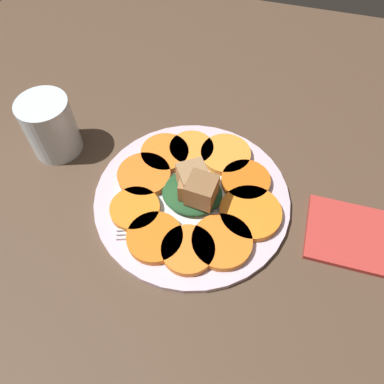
{
  "coord_description": "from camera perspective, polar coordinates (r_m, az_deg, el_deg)",
  "views": [
    {
      "loc": [
        8.5,
        -30.56,
        50.79
      ],
      "look_at": [
        0.0,
        0.0,
        4.1
      ],
      "focal_mm": 35.0,
      "sensor_mm": 36.0,
      "label": 1
    }
  ],
  "objects": [
    {
      "name": "carrot_slice_3",
      "position": [
        0.59,
        8.18,
        1.73
      ],
      "size": [
        7.62,
        7.62,
        1.14
      ],
      "primitive_type": "cylinder",
      "color": "orange",
      "rests_on": "plate"
    },
    {
      "name": "carrot_slice_9",
      "position": [
        0.53,
        -5.68,
        -6.92
      ],
      "size": [
        7.98,
        7.98,
        1.14
      ],
      "primitive_type": "cylinder",
      "color": "orange",
      "rests_on": "plate"
    },
    {
      "name": "carrot_slice_4",
      "position": [
        0.62,
        5.14,
        5.74
      ],
      "size": [
        8.19,
        8.19,
        1.14
      ],
      "primitive_type": "cylinder",
      "color": "orange",
      "rests_on": "plate"
    },
    {
      "name": "carrot_slice_1",
      "position": [
        0.53,
        4.57,
        -7.54
      ],
      "size": [
        8.55,
        8.55,
        1.14
      ],
      "primitive_type": "cylinder",
      "color": "orange",
      "rests_on": "plate"
    },
    {
      "name": "carrot_slice_2",
      "position": [
        0.56,
        8.88,
        -3.15
      ],
      "size": [
        9.16,
        9.16,
        1.14
      ],
      "primitive_type": "cylinder",
      "color": "orange",
      "rests_on": "plate"
    },
    {
      "name": "table_slab",
      "position": [
        0.59,
        -0.0,
        -1.69
      ],
      "size": [
        120.0,
        120.0,
        2.0
      ],
      "primitive_type": "cube",
      "color": "#4C3828",
      "rests_on": "ground"
    },
    {
      "name": "plate",
      "position": [
        0.58,
        -0.0,
        -0.88
      ],
      "size": [
        29.98,
        29.98,
        1.05
      ],
      "color": "silver",
      "rests_on": "table_slab"
    },
    {
      "name": "carrot_slice_5",
      "position": [
        0.62,
        -0.07,
        6.58
      ],
      "size": [
        7.28,
        7.28,
        1.14
      ],
      "primitive_type": "cylinder",
      "color": "orange",
      "rests_on": "plate"
    },
    {
      "name": "carrot_slice_7",
      "position": [
        0.59,
        -7.31,
        2.58
      ],
      "size": [
        8.38,
        8.38,
        1.14
      ],
      "primitive_type": "cylinder",
      "color": "orange",
      "rests_on": "plate"
    },
    {
      "name": "fork",
      "position": [
        0.54,
        -2.36,
        -5.78
      ],
      "size": [
        17.83,
        7.33,
        0.4
      ],
      "rotation": [
        0.0,
        0.0,
        0.32
      ],
      "color": "silver",
      "rests_on": "plate"
    },
    {
      "name": "water_glass",
      "position": [
        0.65,
        -20.76,
        9.29
      ],
      "size": [
        8.13,
        8.13,
        9.96
      ],
      "color": "silver",
      "rests_on": "table_slab"
    },
    {
      "name": "napkin",
      "position": [
        0.6,
        25.39,
        -6.75
      ],
      "size": [
        17.86,
        10.72,
        0.8
      ],
      "color": "#B2332D",
      "rests_on": "table_slab"
    },
    {
      "name": "carrot_slice_0",
      "position": [
        0.52,
        -0.6,
        -8.8
      ],
      "size": [
        7.49,
        7.49,
        1.14
      ],
      "primitive_type": "cylinder",
      "color": "orange",
      "rests_on": "plate"
    },
    {
      "name": "center_pile",
      "position": [
        0.55,
        0.43,
        0.53
      ],
      "size": [
        9.2,
        8.28,
        5.76
      ],
      "color": "#1E4723",
      "rests_on": "plate"
    },
    {
      "name": "carrot_slice_8",
      "position": [
        0.56,
        -8.67,
        -2.57
      ],
      "size": [
        7.41,
        7.41,
        1.14
      ],
      "primitive_type": "cylinder",
      "color": "orange",
      "rests_on": "plate"
    },
    {
      "name": "carrot_slice_6",
      "position": [
        0.62,
        -4.15,
        5.94
      ],
      "size": [
        7.85,
        7.85,
        1.14
      ],
      "primitive_type": "cylinder",
      "color": "orange",
      "rests_on": "plate"
    }
  ]
}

